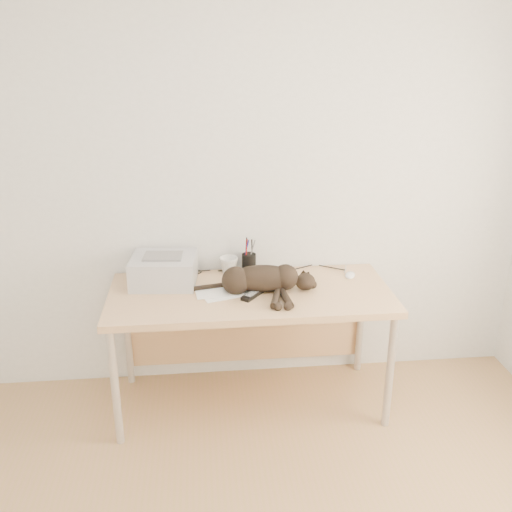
{
  "coord_description": "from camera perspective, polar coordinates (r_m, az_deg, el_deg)",
  "views": [
    {
      "loc": [
        -0.27,
        -1.55,
        2.07
      ],
      "look_at": [
        0.03,
        1.34,
        0.97
      ],
      "focal_mm": 40.0,
      "sensor_mm": 36.0,
      "label": 1
    }
  ],
  "objects": [
    {
      "name": "remote_grey",
      "position": [
        3.43,
        2.39,
        -1.94
      ],
      "size": [
        0.07,
        0.18,
        0.02
      ],
      "primitive_type": "cube",
      "rotation": [
        0.0,
        0.0,
        -0.14
      ],
      "color": "slate",
      "rests_on": "desk"
    },
    {
      "name": "printer",
      "position": [
        3.36,
        -9.2,
        -1.37
      ],
      "size": [
        0.39,
        0.35,
        0.18
      ],
      "color": "#AEADB2",
      "rests_on": "desk"
    },
    {
      "name": "pen_cup",
      "position": [
        3.48,
        -0.71,
        -0.68
      ],
      "size": [
        0.09,
        0.09,
        0.22
      ],
      "color": "black",
      "rests_on": "desk"
    },
    {
      "name": "wall_back",
      "position": [
        3.4,
        -1.17,
        7.59
      ],
      "size": [
        3.5,
        0.0,
        3.5
      ],
      "primitive_type": "plane",
      "rotation": [
        1.57,
        0.0,
        0.0
      ],
      "color": "white",
      "rests_on": "floor"
    },
    {
      "name": "cat",
      "position": [
        3.21,
        0.29,
        -2.43
      ],
      "size": [
        0.72,
        0.34,
        0.16
      ],
      "rotation": [
        0.0,
        0.0,
        -0.05
      ],
      "color": "black",
      "rests_on": "desk"
    },
    {
      "name": "remote_black",
      "position": [
        3.18,
        -0.24,
        -3.82
      ],
      "size": [
        0.16,
        0.18,
        0.02
      ],
      "primitive_type": "cube",
      "rotation": [
        0.0,
        0.0,
        -0.66
      ],
      "color": "black",
      "rests_on": "desk"
    },
    {
      "name": "mouse",
      "position": [
        3.49,
        9.39,
        -1.73
      ],
      "size": [
        0.1,
        0.12,
        0.03
      ],
      "primitive_type": "ellipsoid",
      "rotation": [
        0.0,
        0.0,
        -0.41
      ],
      "color": "white",
      "rests_on": "desk"
    },
    {
      "name": "papers",
      "position": [
        3.24,
        -3.42,
        -3.56
      ],
      "size": [
        0.33,
        0.26,
        0.01
      ],
      "color": "white",
      "rests_on": "desk"
    },
    {
      "name": "cable_tangle",
      "position": [
        3.52,
        -1.04,
        -1.41
      ],
      "size": [
        1.36,
        0.07,
        0.01
      ],
      "primitive_type": null,
      "color": "black",
      "rests_on": "desk"
    },
    {
      "name": "mug",
      "position": [
        3.47,
        -2.75,
        -0.96
      ],
      "size": [
        0.16,
        0.16,
        0.1
      ],
      "primitive_type": "imported",
      "rotation": [
        0.0,
        0.0,
        0.73
      ],
      "color": "white",
      "rests_on": "desk"
    },
    {
      "name": "desk",
      "position": [
        3.37,
        -0.7,
        -5.03
      ],
      "size": [
        1.6,
        0.7,
        0.74
      ],
      "color": "tan",
      "rests_on": "floor"
    }
  ]
}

